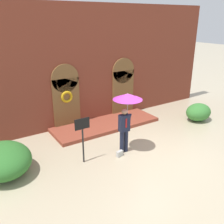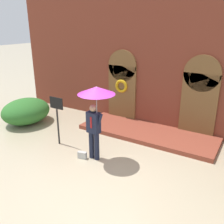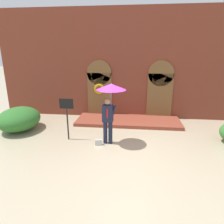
# 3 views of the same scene
# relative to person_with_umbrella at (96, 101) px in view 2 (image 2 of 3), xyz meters

# --- Properties ---
(ground_plane) EXTENTS (80.00, 80.00, 0.00)m
(ground_plane) POSITION_rel_person_with_umbrella_xyz_m (0.61, -0.55, -1.91)
(ground_plane) COLOR tan
(building_facade) EXTENTS (14.00, 2.30, 5.60)m
(building_facade) POSITION_rel_person_with_umbrella_xyz_m (0.60, 3.60, 0.77)
(building_facade) COLOR brown
(building_facade) RESTS_ON ground
(person_with_umbrella) EXTENTS (1.10, 1.10, 2.36)m
(person_with_umbrella) POSITION_rel_person_with_umbrella_xyz_m (0.00, 0.00, 0.00)
(person_with_umbrella) COLOR #191E33
(person_with_umbrella) RESTS_ON ground
(handbag) EXTENTS (0.30, 0.18, 0.22)m
(handbag) POSITION_rel_person_with_umbrella_xyz_m (-0.43, -0.20, -1.80)
(handbag) COLOR #B7B7B2
(handbag) RESTS_ON ground
(sign_post) EXTENTS (0.56, 0.06, 1.72)m
(sign_post) POSITION_rel_person_with_umbrella_xyz_m (-1.76, 0.18, -0.75)
(sign_post) COLOR black
(sign_post) RESTS_ON ground
(shrub_left) EXTENTS (1.79, 2.10, 1.05)m
(shrub_left) POSITION_rel_person_with_umbrella_xyz_m (-4.32, 0.95, -1.39)
(shrub_left) COLOR #2D6B28
(shrub_left) RESTS_ON ground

